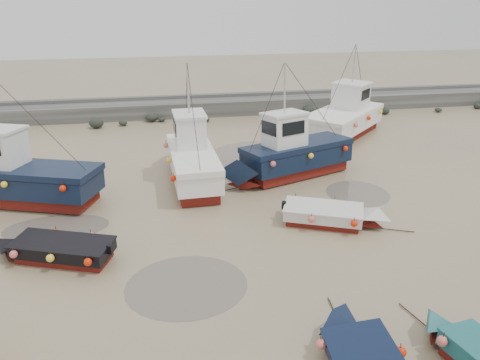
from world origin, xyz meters
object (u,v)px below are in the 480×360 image
object	(u,v)px
dinghy_4	(54,247)
cabin_boat_2	(289,154)
cabin_boat_1	(192,156)
cabin_boat_3	(347,116)
person	(207,194)
dinghy_5	(332,213)
cabin_boat_0	(10,176)

from	to	relation	value
dinghy_4	cabin_boat_2	bearing A→B (deg)	-38.23
cabin_boat_1	cabin_boat_3	distance (m)	13.53
cabin_boat_2	person	bearing A→B (deg)	87.82
cabin_boat_1	dinghy_5	bearing A→B (deg)	-51.13
dinghy_4	cabin_boat_1	bearing A→B (deg)	-18.05
dinghy_5	cabin_boat_2	world-z (taller)	cabin_boat_2
dinghy_5	dinghy_4	bearing A→B (deg)	-62.37
cabin_boat_1	person	bearing A→B (deg)	-77.67
cabin_boat_0	cabin_boat_1	world-z (taller)	same
dinghy_4	dinghy_5	bearing A→B (deg)	-64.96
cabin_boat_0	person	distance (m)	9.52
cabin_boat_2	cabin_boat_3	distance (m)	9.86
cabin_boat_3	person	world-z (taller)	cabin_boat_3
cabin_boat_1	person	distance (m)	2.61
person	dinghy_4	bearing A→B (deg)	26.87
cabin_boat_0	person	size ratio (longest dim) A/B	5.60
cabin_boat_0	cabin_boat_2	distance (m)	14.10
cabin_boat_3	person	size ratio (longest dim) A/B	4.71
dinghy_5	cabin_boat_3	size ratio (longest dim) A/B	0.63
cabin_boat_3	dinghy_4	bearing A→B (deg)	-95.03
dinghy_4	cabin_boat_2	world-z (taller)	cabin_boat_2
dinghy_4	cabin_boat_1	size ratio (longest dim) A/B	0.61
dinghy_4	person	xyz separation A→B (m)	(6.43, 5.13, -0.55)
cabin_boat_2	dinghy_5	bearing A→B (deg)	162.85
person	cabin_boat_1	bearing A→B (deg)	-87.50
dinghy_5	cabin_boat_2	bearing A→B (deg)	-153.44
cabin_boat_0	dinghy_4	bearing A→B (deg)	-134.12
cabin_boat_0	cabin_boat_3	xyz separation A→B (m)	(20.51, 8.17, -0.00)
dinghy_5	cabin_boat_1	bearing A→B (deg)	-115.83
person	dinghy_5	bearing A→B (deg)	127.72
cabin_boat_1	person	size ratio (longest dim) A/B	5.30
person	cabin_boat_3	bearing A→B (deg)	-152.68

